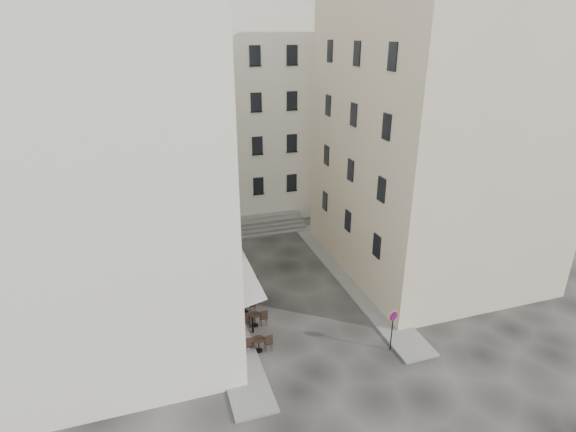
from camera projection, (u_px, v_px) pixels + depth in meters
name	position (u px, v px, depth m)	size (l,w,h in m)	color
ground	(302.00, 312.00, 27.02)	(90.00, 90.00, 0.00)	black
sidewalk_left	(216.00, 290.00, 29.24)	(2.00, 22.00, 0.12)	slate
sidewalk_right	(349.00, 276.00, 30.93)	(2.00, 18.00, 0.12)	slate
building_left	(89.00, 145.00, 22.78)	(12.20, 16.20, 20.60)	beige
building_right	(435.00, 136.00, 29.59)	(12.20, 14.20, 18.60)	beige
building_back	(221.00, 109.00, 39.96)	(18.20, 10.20, 18.60)	beige
cafe_storefront	(226.00, 289.00, 25.96)	(1.74, 7.30, 3.50)	#420F09
stone_steps	(252.00, 227.00, 37.95)	(9.00, 3.15, 0.80)	#5F5C5A
bollard_near	(253.00, 324.00, 25.02)	(0.12, 0.12, 0.98)	black
bollard_mid	(240.00, 293.00, 28.10)	(0.12, 0.12, 0.98)	black
bollard_far	(229.00, 267.00, 31.18)	(0.12, 0.12, 0.98)	black
no_parking_sign	(393.00, 323.00, 23.15)	(0.54, 0.17, 2.42)	black
bistro_table_a	(259.00, 343.00, 23.53)	(1.43, 0.67, 1.00)	black
bistro_table_b	(255.00, 318.00, 25.59)	(1.42, 0.66, 1.00)	black
bistro_table_c	(245.00, 306.00, 26.88)	(1.23, 0.58, 0.86)	black
bistro_table_d	(248.00, 282.00, 29.43)	(1.22, 0.57, 0.86)	black
bistro_table_e	(234.00, 279.00, 29.80)	(1.33, 0.62, 0.93)	black
pedestrian	(243.00, 282.00, 28.67)	(0.60, 0.39, 1.63)	black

